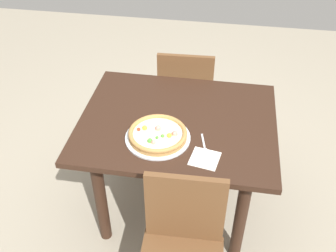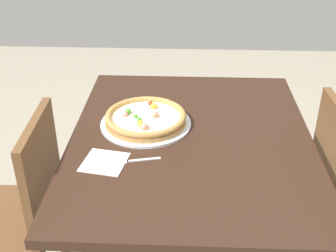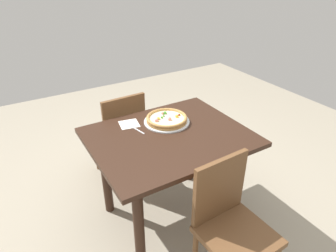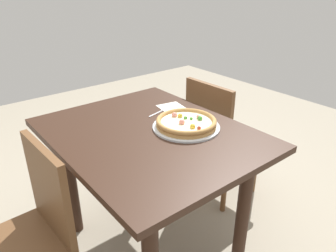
# 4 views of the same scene
# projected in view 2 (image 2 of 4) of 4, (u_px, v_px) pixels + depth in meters

# --- Properties ---
(dining_table) EXTENTS (1.10, 0.89, 0.76)m
(dining_table) POSITION_uv_depth(u_px,v_px,m) (190.00, 166.00, 1.70)
(dining_table) COLOR #331E14
(dining_table) RESTS_ON ground
(chair_far) EXTENTS (0.41, 0.41, 0.87)m
(chair_far) POSITION_uv_depth(u_px,v_px,m) (18.00, 212.00, 1.70)
(chair_far) COLOR brown
(chair_far) RESTS_ON ground
(plate) EXTENTS (0.35, 0.35, 0.01)m
(plate) POSITION_uv_depth(u_px,v_px,m) (146.00, 124.00, 1.71)
(plate) COLOR silver
(plate) RESTS_ON dining_table
(pizza) EXTENTS (0.31, 0.31, 0.05)m
(pizza) POSITION_uv_depth(u_px,v_px,m) (146.00, 118.00, 1.70)
(pizza) COLOR #B78447
(pizza) RESTS_ON plate
(fork) EXTENTS (0.05, 0.16, 0.00)m
(fork) POSITION_uv_depth(u_px,v_px,m) (132.00, 161.00, 1.49)
(fork) COLOR silver
(fork) RESTS_ON dining_table
(napkin) EXTENTS (0.16, 0.16, 0.00)m
(napkin) POSITION_uv_depth(u_px,v_px,m) (105.00, 162.00, 1.49)
(napkin) COLOR white
(napkin) RESTS_ON dining_table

